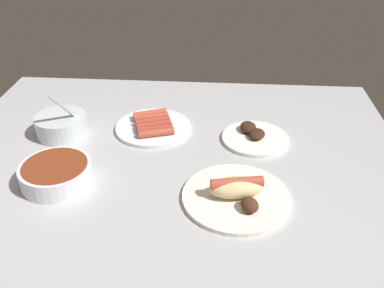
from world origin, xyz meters
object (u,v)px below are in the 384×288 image
bowl_chili (56,173)px  plate_sausages (153,126)px  plate_grilled_meat (254,136)px  bowl_coleslaw (61,124)px  plate_hotdog_assembled (237,193)px

bowl_chili → plate_sausages: 32.12cm
bowl_chili → plate_sausages: bearing=54.5°
plate_grilled_meat → bowl_coleslaw: (-53.15, -1.12, 2.25)cm
plate_grilled_meat → plate_hotdog_assembled: plate_hotdog_assembled is taller
plate_sausages → plate_hotdog_assembled: (23.11, -29.35, 0.67)cm
plate_sausages → bowl_coleslaw: bowl_coleslaw is taller
plate_grilled_meat → bowl_coleslaw: bearing=-178.8°
plate_grilled_meat → bowl_chili: bearing=-154.3°
plate_grilled_meat → plate_sausages: plate_grilled_meat is taller
bowl_chili → bowl_coleslaw: size_ratio=1.09×
plate_grilled_meat → plate_hotdog_assembled: 26.38cm
bowl_chili → bowl_coleslaw: 22.35cm
bowl_chili → plate_sausages: (18.65, 26.10, -1.62)cm
bowl_coleslaw → plate_hotdog_assembled: bowl_coleslaw is taller
bowl_chili → bowl_coleslaw: (-6.17, 21.48, 0.51)cm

